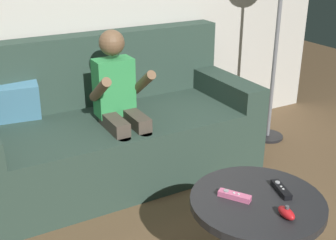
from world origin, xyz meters
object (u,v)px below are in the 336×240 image
at_px(couch, 112,130).
at_px(game_remote_black_far_corner, 281,189).
at_px(coffee_table, 255,215).
at_px(game_remote_pink_near_edge, 234,196).
at_px(person_seated_on_couch, 120,102).
at_px(nunchuk_red, 286,213).

distance_m(couch, game_remote_black_far_corner, 1.33).
bearing_deg(coffee_table, game_remote_pink_near_edge, 150.90).
bearing_deg(game_remote_pink_near_edge, person_seated_on_couch, 93.52).
bearing_deg(person_seated_on_couch, nunchuk_red, -82.73).
xyz_separation_m(game_remote_pink_near_edge, nunchuk_red, (0.10, -0.21, 0.01)).
relative_size(coffee_table, nunchuk_red, 6.12).
relative_size(couch, person_seated_on_couch, 1.87).
bearing_deg(game_remote_black_far_corner, person_seated_on_couch, 103.79).
relative_size(person_seated_on_couch, game_remote_pink_near_edge, 7.16).
xyz_separation_m(couch, game_remote_pink_near_edge, (0.06, -1.24, 0.16)).
bearing_deg(game_remote_black_far_corner, nunchuk_red, -126.51).
height_order(couch, coffee_table, couch).
distance_m(person_seated_on_couch, nunchuk_red, 1.27).
bearing_deg(game_remote_black_far_corner, game_remote_pink_near_edge, 164.35).
bearing_deg(person_seated_on_couch, game_remote_pink_near_edge, -86.48).
xyz_separation_m(nunchuk_red, game_remote_black_far_corner, (0.11, 0.15, -0.01)).
bearing_deg(coffee_table, person_seated_on_couch, 97.65).
height_order(nunchuk_red, game_remote_black_far_corner, nunchuk_red).
distance_m(coffee_table, nunchuk_red, 0.19).
distance_m(coffee_table, game_remote_pink_near_edge, 0.13).
bearing_deg(couch, game_remote_black_far_corner, -78.53).
xyz_separation_m(person_seated_on_couch, game_remote_black_far_corner, (0.27, -1.11, -0.09)).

